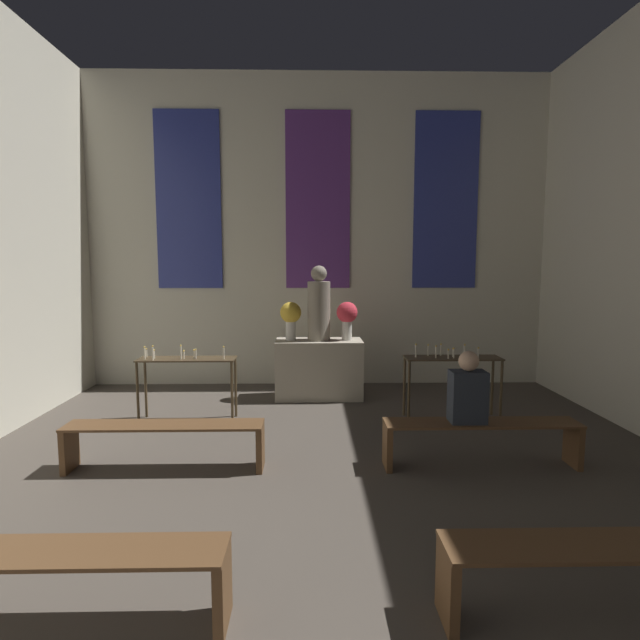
{
  "coord_description": "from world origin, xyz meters",
  "views": [
    {
      "loc": [
        -0.15,
        1.17,
        2.09
      ],
      "look_at": [
        0.0,
        8.06,
        1.32
      ],
      "focal_mm": 28.0,
      "sensor_mm": 36.0,
      "label": 1
    }
  ],
  "objects_px": {
    "candle_rack_left": "(187,368)",
    "pew_second_left": "(51,572)",
    "pew_second_right": "(613,564)",
    "flower_vase_right": "(347,315)",
    "person_seated": "(468,391)",
    "statue": "(319,307)",
    "flower_vase_left": "(291,316)",
    "pew_back_left": "(165,436)",
    "candle_rack_right": "(452,367)",
    "pew_back_right": "(481,434)",
    "altar": "(319,369)"
  },
  "relations": [
    {
      "from": "candle_rack_left",
      "to": "pew_second_left",
      "type": "xyz_separation_m",
      "value": [
        0.16,
        -3.86,
        -0.37
      ]
    },
    {
      "from": "statue",
      "to": "pew_second_left",
      "type": "relative_size",
      "value": 0.58
    },
    {
      "from": "candle_rack_left",
      "to": "pew_second_left",
      "type": "height_order",
      "value": "candle_rack_left"
    },
    {
      "from": "pew_second_right",
      "to": "flower_vase_right",
      "type": "bearing_deg",
      "value": 103.37
    },
    {
      "from": "candle_rack_left",
      "to": "pew_back_left",
      "type": "bearing_deg",
      "value": -84.4
    },
    {
      "from": "statue",
      "to": "pew_second_left",
      "type": "bearing_deg",
      "value": -108.02
    },
    {
      "from": "flower_vase_right",
      "to": "candle_rack_left",
      "type": "bearing_deg",
      "value": -152.91
    },
    {
      "from": "flower_vase_right",
      "to": "pew_back_right",
      "type": "distance_m",
      "value": 3.14
    },
    {
      "from": "statue",
      "to": "candle_rack_left",
      "type": "bearing_deg",
      "value": -147.49
    },
    {
      "from": "candle_rack_right",
      "to": "pew_back_right",
      "type": "xyz_separation_m",
      "value": [
        -0.15,
        -1.61,
        -0.37
      ]
    },
    {
      "from": "statue",
      "to": "pew_back_right",
      "type": "distance_m",
      "value": 3.37
    },
    {
      "from": "candle_rack_left",
      "to": "pew_back_left",
      "type": "distance_m",
      "value": 1.66
    },
    {
      "from": "altar",
      "to": "candle_rack_right",
      "type": "height_order",
      "value": "candle_rack_right"
    },
    {
      "from": "pew_second_right",
      "to": "person_seated",
      "type": "height_order",
      "value": "person_seated"
    },
    {
      "from": "flower_vase_right",
      "to": "candle_rack_left",
      "type": "xyz_separation_m",
      "value": [
        -2.22,
        -1.14,
        -0.58
      ]
    },
    {
      "from": "flower_vase_left",
      "to": "candle_rack_right",
      "type": "height_order",
      "value": "flower_vase_left"
    },
    {
      "from": "candle_rack_left",
      "to": "pew_second_right",
      "type": "distance_m",
      "value": 5.16
    },
    {
      "from": "statue",
      "to": "pew_second_right",
      "type": "distance_m",
      "value": 5.36
    },
    {
      "from": "pew_second_right",
      "to": "person_seated",
      "type": "distance_m",
      "value": 2.3
    },
    {
      "from": "pew_back_left",
      "to": "pew_back_right",
      "type": "height_order",
      "value": "same"
    },
    {
      "from": "pew_back_left",
      "to": "pew_back_right",
      "type": "distance_m",
      "value": 3.25
    },
    {
      "from": "altar",
      "to": "flower_vase_right",
      "type": "height_order",
      "value": "flower_vase_right"
    },
    {
      "from": "pew_second_right",
      "to": "statue",
      "type": "bearing_deg",
      "value": 108.02
    },
    {
      "from": "pew_second_left",
      "to": "statue",
      "type": "bearing_deg",
      "value": 71.98
    },
    {
      "from": "flower_vase_left",
      "to": "candle_rack_right",
      "type": "xyz_separation_m",
      "value": [
        2.21,
        -1.13,
        -0.58
      ]
    },
    {
      "from": "pew_back_left",
      "to": "pew_second_right",
      "type": "bearing_deg",
      "value": -34.65
    },
    {
      "from": "candle_rack_left",
      "to": "pew_second_left",
      "type": "distance_m",
      "value": 3.88
    },
    {
      "from": "candle_rack_left",
      "to": "pew_back_left",
      "type": "height_order",
      "value": "candle_rack_left"
    },
    {
      "from": "statue",
      "to": "candle_rack_right",
      "type": "height_order",
      "value": "statue"
    },
    {
      "from": "candle_rack_left",
      "to": "pew_second_left",
      "type": "bearing_deg",
      "value": -87.65
    },
    {
      "from": "pew_second_right",
      "to": "pew_back_left",
      "type": "relative_size",
      "value": 1.0
    },
    {
      "from": "altar",
      "to": "flower_vase_left",
      "type": "distance_m",
      "value": 0.95
    },
    {
      "from": "candle_rack_left",
      "to": "person_seated",
      "type": "distance_m",
      "value": 3.63
    },
    {
      "from": "altar",
      "to": "pew_back_right",
      "type": "distance_m",
      "value": 3.19
    },
    {
      "from": "candle_rack_left",
      "to": "person_seated",
      "type": "height_order",
      "value": "person_seated"
    },
    {
      "from": "candle_rack_right",
      "to": "pew_back_right",
      "type": "bearing_deg",
      "value": -95.25
    },
    {
      "from": "flower_vase_left",
      "to": "candle_rack_left",
      "type": "distance_m",
      "value": 1.85
    },
    {
      "from": "flower_vase_right",
      "to": "pew_second_left",
      "type": "bearing_deg",
      "value": -112.44
    },
    {
      "from": "altar",
      "to": "pew_second_left",
      "type": "height_order",
      "value": "altar"
    },
    {
      "from": "candle_rack_left",
      "to": "pew_second_left",
      "type": "relative_size",
      "value": 0.64
    },
    {
      "from": "candle_rack_right",
      "to": "pew_second_right",
      "type": "relative_size",
      "value": 0.64
    },
    {
      "from": "flower_vase_right",
      "to": "candle_rack_right",
      "type": "distance_m",
      "value": 1.84
    },
    {
      "from": "candle_rack_right",
      "to": "pew_second_right",
      "type": "bearing_deg",
      "value": -92.2
    },
    {
      "from": "pew_back_left",
      "to": "pew_back_right",
      "type": "bearing_deg",
      "value": 0.0
    },
    {
      "from": "statue",
      "to": "flower_vase_right",
      "type": "height_order",
      "value": "statue"
    },
    {
      "from": "altar",
      "to": "person_seated",
      "type": "xyz_separation_m",
      "value": [
        1.47,
        -2.75,
        0.35
      ]
    },
    {
      "from": "person_seated",
      "to": "candle_rack_right",
      "type": "bearing_deg",
      "value": 79.33
    },
    {
      "from": "statue",
      "to": "flower_vase_left",
      "type": "xyz_separation_m",
      "value": [
        -0.44,
        -0.0,
        -0.14
      ]
    },
    {
      "from": "statue",
      "to": "pew_second_left",
      "type": "distance_m",
      "value": 5.36
    },
    {
      "from": "flower_vase_left",
      "to": "pew_back_left",
      "type": "relative_size",
      "value": 0.3
    }
  ]
}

